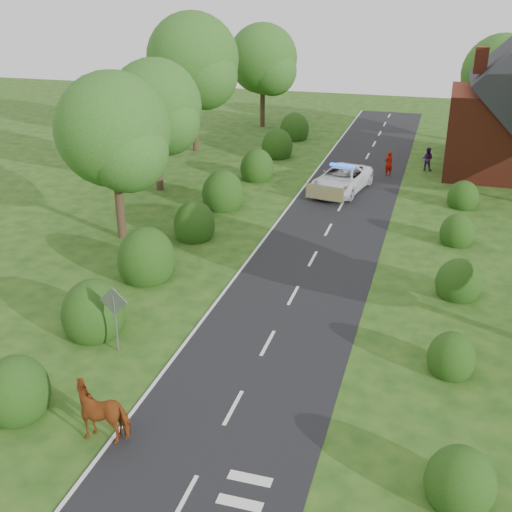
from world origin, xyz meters
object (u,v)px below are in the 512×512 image
(road_sign, at_px, (114,310))
(cow, at_px, (104,413))
(pedestrian_purple, at_px, (427,159))
(police_van, at_px, (341,179))
(pedestrian_red, at_px, (389,164))

(road_sign, bearing_deg, cow, -66.62)
(pedestrian_purple, bearing_deg, police_van, 63.52)
(cow, bearing_deg, pedestrian_purple, 158.52)
(road_sign, relative_size, cow, 1.24)
(road_sign, relative_size, pedestrian_red, 1.53)
(cow, distance_m, police_van, 25.22)
(police_van, xyz_separation_m, pedestrian_purple, (4.89, 6.52, 0.01))
(road_sign, height_order, pedestrian_red, road_sign)
(police_van, bearing_deg, pedestrian_purple, 63.72)
(police_van, bearing_deg, cow, -85.55)
(cow, bearing_deg, road_sign, -164.59)
(police_van, bearing_deg, road_sign, -91.60)
(road_sign, xyz_separation_m, pedestrian_purple, (9.40, 27.40, -0.86))
(cow, xyz_separation_m, police_van, (2.70, 25.07, 0.07))
(pedestrian_red, relative_size, pedestrian_purple, 1.04)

